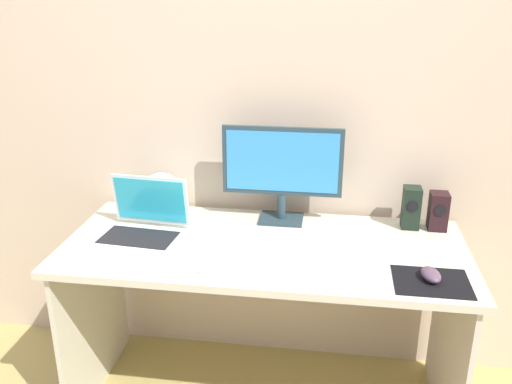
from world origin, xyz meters
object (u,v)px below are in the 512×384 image
(speaker_near_monitor, at_px, (411,208))
(speaker_right, at_px, (438,211))
(laptop, at_px, (143,225))
(monitor, at_px, (282,169))
(mouse, at_px, (431,275))
(keyboard_external, at_px, (255,267))
(fishbowl, at_px, (162,194))

(speaker_near_monitor, bearing_deg, speaker_right, -0.03)
(speaker_right, distance_m, laptop, 1.17)
(speaker_near_monitor, bearing_deg, monitor, -179.47)
(mouse, bearing_deg, keyboard_external, 168.90)
(monitor, bearing_deg, speaker_right, 0.44)
(speaker_right, distance_m, mouse, 0.44)
(fishbowl, bearing_deg, monitor, -0.90)
(speaker_right, xyz_separation_m, keyboard_external, (-0.68, -0.43, -0.07))
(monitor, relative_size, mouse, 4.88)
(keyboard_external, relative_size, mouse, 3.75)
(monitor, distance_m, mouse, 0.72)
(speaker_near_monitor, xyz_separation_m, fishbowl, (-1.04, 0.00, 0.00))
(monitor, distance_m, keyboard_external, 0.48)
(monitor, distance_m, speaker_right, 0.65)
(speaker_near_monitor, bearing_deg, fishbowl, 179.82)
(monitor, xyz_separation_m, keyboard_external, (-0.05, -0.43, -0.22))
(mouse, bearing_deg, speaker_right, 67.66)
(mouse, bearing_deg, fishbowl, 146.59)
(monitor, xyz_separation_m, laptop, (-0.52, -0.23, -0.18))
(monitor, bearing_deg, mouse, -38.19)
(speaker_near_monitor, height_order, mouse, speaker_near_monitor)
(fishbowl, relative_size, mouse, 1.83)
(speaker_near_monitor, xyz_separation_m, keyboard_external, (-0.57, -0.43, -0.08))
(speaker_right, height_order, speaker_near_monitor, speaker_near_monitor)
(monitor, relative_size, speaker_right, 3.18)
(speaker_near_monitor, bearing_deg, mouse, -87.31)
(fishbowl, height_order, mouse, fishbowl)
(speaker_near_monitor, relative_size, keyboard_external, 0.46)
(fishbowl, bearing_deg, keyboard_external, -42.84)
(monitor, bearing_deg, keyboard_external, -96.37)
(fishbowl, bearing_deg, mouse, -22.33)
(speaker_near_monitor, distance_m, keyboard_external, 0.72)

